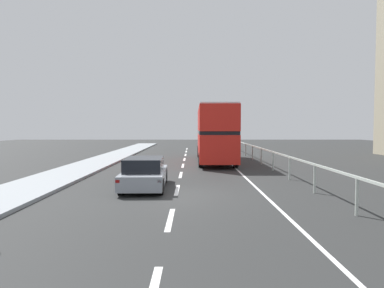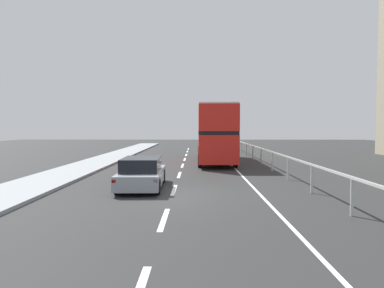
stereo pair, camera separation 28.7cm
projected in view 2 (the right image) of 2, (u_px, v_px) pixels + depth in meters
ground_plane at (173, 196)px, 13.43m from camera, size 74.64×120.00×0.10m
near_sidewalk_kerb at (13, 192)px, 13.49m from camera, size 2.89×80.00×0.14m
lane_paint_markings at (213, 168)px, 21.89m from camera, size 3.62×46.00×0.01m
bridge_side_railing at (266, 153)px, 22.30m from camera, size 0.10×42.00×1.20m
double_decker_bus_red at (215, 132)px, 26.04m from camera, size 2.66×10.84×4.24m
hatchback_car_near at (142, 173)px, 14.74m from camera, size 1.90×4.29×1.36m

